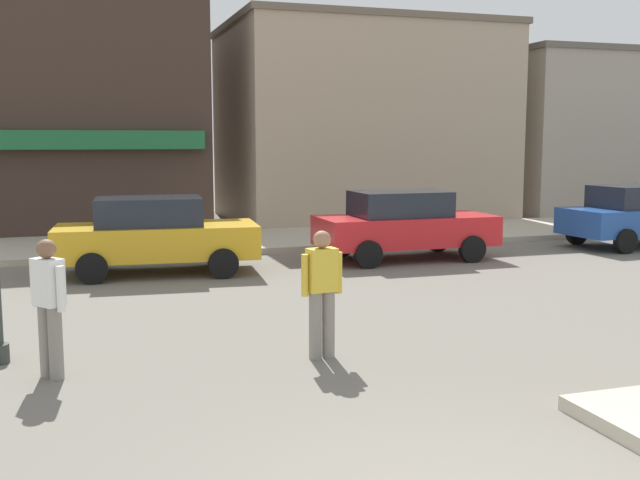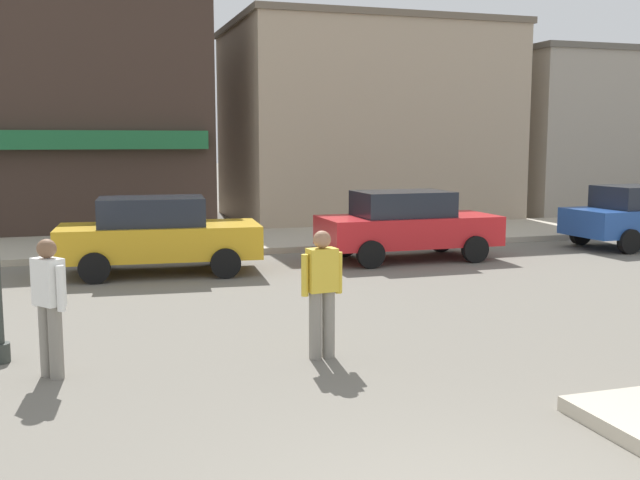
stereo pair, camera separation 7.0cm
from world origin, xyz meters
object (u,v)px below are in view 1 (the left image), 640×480
parked_car_nearest (155,234)px  pedestrian_crossing_far (322,290)px  parked_car_second (404,224)px  pedestrian_crossing_near (49,304)px  parked_car_third (639,215)px

parked_car_nearest → pedestrian_crossing_far: 6.81m
parked_car_second → pedestrian_crossing_near: pedestrian_crossing_near is taller
parked_car_nearest → pedestrian_crossing_far: bearing=-78.4°
parked_car_third → pedestrian_crossing_far: 12.74m
pedestrian_crossing_near → parked_car_third: bearing=25.5°
pedestrian_crossing_near → pedestrian_crossing_far: (3.20, -0.21, 0.00)m
parked_car_nearest → parked_car_third: bearing=0.9°
parked_car_nearest → pedestrian_crossing_near: size_ratio=2.56×
parked_car_nearest → pedestrian_crossing_far: (1.37, -6.67, 0.06)m
parked_car_nearest → pedestrian_crossing_far: size_ratio=2.56×
parked_car_second → parked_car_third: size_ratio=0.98×
pedestrian_crossing_near → pedestrian_crossing_far: size_ratio=1.00×
parked_car_second → parked_car_third: bearing=0.7°
parked_car_nearest → parked_car_third: 12.11m
parked_car_second → pedestrian_crossing_far: pedestrian_crossing_far is taller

